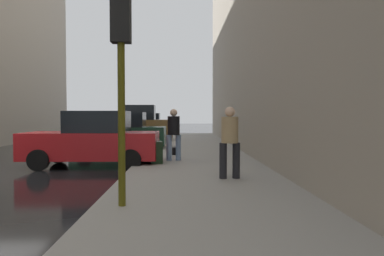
{
  "coord_description": "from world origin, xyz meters",
  "views": [
    {
      "loc": [
        5.51,
        -10.96,
        1.67
      ],
      "look_at": [
        5.9,
        4.36,
        1.13
      ],
      "focal_mm": 35.0,
      "sensor_mm": 36.0,
      "label": 1
    }
  ],
  "objects_px": {
    "pedestrian_in_jeans": "(174,132)",
    "rolling_suitcase": "(156,152)",
    "parked_dark_green_sedan": "(121,132)",
    "fire_hydrant": "(161,138)",
    "pedestrian_in_tan_coat": "(230,138)",
    "parked_bronze_suv": "(135,125)",
    "parked_blue_sedan": "(145,125)",
    "duffel_bag": "(176,151)",
    "traffic_light": "(121,49)",
    "parked_red_hatchback": "(93,140)"
  },
  "relations": [
    {
      "from": "pedestrian_in_jeans",
      "to": "rolling_suitcase",
      "type": "relative_size",
      "value": 1.64
    },
    {
      "from": "parked_dark_green_sedan",
      "to": "fire_hydrant",
      "type": "xyz_separation_m",
      "value": [
        1.8,
        1.24,
        -0.35
      ]
    },
    {
      "from": "pedestrian_in_jeans",
      "to": "pedestrian_in_tan_coat",
      "type": "height_order",
      "value": "same"
    },
    {
      "from": "parked_bronze_suv",
      "to": "fire_hydrant",
      "type": "xyz_separation_m",
      "value": [
        1.8,
        -4.09,
        -0.54
      ]
    },
    {
      "from": "fire_hydrant",
      "to": "rolling_suitcase",
      "type": "xyz_separation_m",
      "value": [
        0.23,
        -6.86,
        -0.01
      ]
    },
    {
      "from": "parked_blue_sedan",
      "to": "duffel_bag",
      "type": "bearing_deg",
      "value": -79.71
    },
    {
      "from": "pedestrian_in_tan_coat",
      "to": "duffel_bag",
      "type": "xyz_separation_m",
      "value": [
        -1.36,
        5.44,
        -0.81
      ]
    },
    {
      "from": "parked_blue_sedan",
      "to": "traffic_light",
      "type": "bearing_deg",
      "value": -85.3
    },
    {
      "from": "parked_red_hatchback",
      "to": "parked_blue_sedan",
      "type": "distance_m",
      "value": 16.7
    },
    {
      "from": "parked_red_hatchback",
      "to": "pedestrian_in_tan_coat",
      "type": "height_order",
      "value": "pedestrian_in_tan_coat"
    },
    {
      "from": "parked_red_hatchback",
      "to": "parked_dark_green_sedan",
      "type": "height_order",
      "value": "same"
    },
    {
      "from": "parked_bronze_suv",
      "to": "pedestrian_in_jeans",
      "type": "bearing_deg",
      "value": -75.97
    },
    {
      "from": "parked_blue_sedan",
      "to": "duffel_bag",
      "type": "distance_m",
      "value": 14.74
    },
    {
      "from": "parked_red_hatchback",
      "to": "rolling_suitcase",
      "type": "xyz_separation_m",
      "value": [
        2.03,
        -0.33,
        -0.36
      ]
    },
    {
      "from": "parked_blue_sedan",
      "to": "parked_red_hatchback",
      "type": "bearing_deg",
      "value": -90.0
    },
    {
      "from": "fire_hydrant",
      "to": "rolling_suitcase",
      "type": "distance_m",
      "value": 6.86
    },
    {
      "from": "pedestrian_in_tan_coat",
      "to": "fire_hydrant",
      "type": "bearing_deg",
      "value": 102.63
    },
    {
      "from": "parked_bronze_suv",
      "to": "pedestrian_in_tan_coat",
      "type": "distance_m",
      "value": 14.4
    },
    {
      "from": "duffel_bag",
      "to": "parked_dark_green_sedan",
      "type": "bearing_deg",
      "value": 130.61
    },
    {
      "from": "parked_dark_green_sedan",
      "to": "pedestrian_in_jeans",
      "type": "height_order",
      "value": "pedestrian_in_jeans"
    },
    {
      "from": "fire_hydrant",
      "to": "pedestrian_in_tan_coat",
      "type": "bearing_deg",
      "value": -77.37
    },
    {
      "from": "parked_bronze_suv",
      "to": "rolling_suitcase",
      "type": "height_order",
      "value": "parked_bronze_suv"
    },
    {
      "from": "duffel_bag",
      "to": "parked_blue_sedan",
      "type": "bearing_deg",
      "value": 100.29
    },
    {
      "from": "traffic_light",
      "to": "pedestrian_in_tan_coat",
      "type": "relative_size",
      "value": 2.11
    },
    {
      "from": "parked_dark_green_sedan",
      "to": "parked_bronze_suv",
      "type": "bearing_deg",
      "value": 90.0
    },
    {
      "from": "traffic_light",
      "to": "duffel_bag",
      "type": "relative_size",
      "value": 8.18
    },
    {
      "from": "parked_red_hatchback",
      "to": "fire_hydrant",
      "type": "bearing_deg",
      "value": 74.54
    },
    {
      "from": "parked_dark_green_sedan",
      "to": "pedestrian_in_tan_coat",
      "type": "relative_size",
      "value": 2.47
    },
    {
      "from": "parked_red_hatchback",
      "to": "pedestrian_in_jeans",
      "type": "bearing_deg",
      "value": 7.35
    },
    {
      "from": "parked_blue_sedan",
      "to": "pedestrian_in_tan_coat",
      "type": "bearing_deg",
      "value": -78.68
    },
    {
      "from": "parked_bronze_suv",
      "to": "traffic_light",
      "type": "distance_m",
      "value": 16.65
    },
    {
      "from": "parked_bronze_suv",
      "to": "pedestrian_in_tan_coat",
      "type": "relative_size",
      "value": 2.7
    },
    {
      "from": "pedestrian_in_jeans",
      "to": "duffel_bag",
      "type": "height_order",
      "value": "pedestrian_in_jeans"
    },
    {
      "from": "parked_dark_green_sedan",
      "to": "rolling_suitcase",
      "type": "bearing_deg",
      "value": -70.11
    },
    {
      "from": "parked_red_hatchback",
      "to": "duffel_bag",
      "type": "relative_size",
      "value": 9.56
    },
    {
      "from": "parked_blue_sedan",
      "to": "pedestrian_in_tan_coat",
      "type": "distance_m",
      "value": 20.32
    },
    {
      "from": "rolling_suitcase",
      "to": "pedestrian_in_tan_coat",
      "type": "bearing_deg",
      "value": -55.88
    },
    {
      "from": "parked_bronze_suv",
      "to": "traffic_light",
      "type": "relative_size",
      "value": 1.28
    },
    {
      "from": "traffic_light",
      "to": "parked_bronze_suv",
      "type": "bearing_deg",
      "value": 96.43
    },
    {
      "from": "traffic_light",
      "to": "pedestrian_in_tan_coat",
      "type": "height_order",
      "value": "traffic_light"
    },
    {
      "from": "parked_blue_sedan",
      "to": "pedestrian_in_tan_coat",
      "type": "xyz_separation_m",
      "value": [
        3.99,
        -19.92,
        0.26
      ]
    },
    {
      "from": "pedestrian_in_tan_coat",
      "to": "rolling_suitcase",
      "type": "xyz_separation_m",
      "value": [
        -1.96,
        2.89,
        -0.61
      ]
    },
    {
      "from": "parked_dark_green_sedan",
      "to": "rolling_suitcase",
      "type": "height_order",
      "value": "parked_dark_green_sedan"
    },
    {
      "from": "parked_blue_sedan",
      "to": "rolling_suitcase",
      "type": "distance_m",
      "value": 17.16
    },
    {
      "from": "pedestrian_in_tan_coat",
      "to": "duffel_bag",
      "type": "bearing_deg",
      "value": 104.02
    },
    {
      "from": "duffel_bag",
      "to": "pedestrian_in_jeans",
      "type": "bearing_deg",
      "value": -91.82
    },
    {
      "from": "parked_dark_green_sedan",
      "to": "traffic_light",
      "type": "bearing_deg",
      "value": -80.54
    },
    {
      "from": "parked_bronze_suv",
      "to": "traffic_light",
      "type": "xyz_separation_m",
      "value": [
        1.85,
        -16.46,
        1.73
      ]
    },
    {
      "from": "parked_red_hatchback",
      "to": "pedestrian_in_jeans",
      "type": "height_order",
      "value": "pedestrian_in_jeans"
    },
    {
      "from": "fire_hydrant",
      "to": "duffel_bag",
      "type": "height_order",
      "value": "fire_hydrant"
    }
  ]
}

